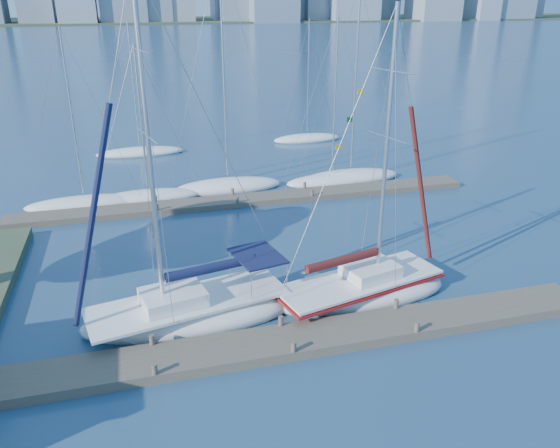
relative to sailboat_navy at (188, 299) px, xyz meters
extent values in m
plane|color=navy|center=(3.42, -2.74, -1.09)|extent=(700.00, 700.00, 0.00)
cube|color=brown|center=(3.42, -2.74, -0.89)|extent=(26.00, 2.00, 0.40)
cube|color=brown|center=(5.42, 13.26, -0.91)|extent=(30.00, 1.80, 0.36)
cube|color=#38472D|center=(3.42, 317.26, -1.09)|extent=(800.00, 100.00, 1.50)
ellipsoid|color=white|center=(0.00, 0.00, -0.84)|extent=(9.12, 4.61, 1.53)
cube|color=white|center=(0.00, 0.00, -0.12)|extent=(8.45, 4.25, 0.12)
cube|color=white|center=(-0.60, -0.13, 0.23)|extent=(2.78, 2.33, 0.56)
cylinder|color=silver|center=(-0.99, -0.21, 6.21)|extent=(0.18, 0.18, 12.55)
cylinder|color=silver|center=(1.03, 0.22, 1.05)|extent=(4.06, 0.96, 0.10)
cylinder|color=#0F1133|center=(1.03, 0.22, 1.15)|extent=(3.80, 1.19, 0.41)
cube|color=#0F1133|center=(3.07, 0.65, 1.25)|extent=(2.30, 2.76, 0.08)
ellipsoid|color=white|center=(7.52, -0.03, -0.85)|extent=(8.59, 4.56, 1.44)
cube|color=white|center=(7.52, -0.03, -0.18)|extent=(7.95, 4.21, 0.11)
cube|color=white|center=(8.07, 0.11, 0.15)|extent=(2.65, 2.24, 0.53)
cylinder|color=silver|center=(8.45, 0.20, 5.54)|extent=(0.17, 0.17, 11.34)
cylinder|color=silver|center=(6.56, -0.26, 0.92)|extent=(3.79, 1.02, 0.10)
cylinder|color=#511117|center=(6.56, -0.26, 1.02)|extent=(3.56, 1.22, 0.38)
cube|color=maroon|center=(7.52, -0.03, -0.34)|extent=(8.15, 4.35, 0.10)
ellipsoid|color=white|center=(-4.98, 15.30, -0.91)|extent=(7.64, 4.12, 0.99)
cylinder|color=silver|center=(-4.98, 15.30, 4.82)|extent=(0.11, 0.11, 10.03)
ellipsoid|color=white|center=(-0.97, 15.49, -0.91)|extent=(7.18, 4.22, 0.98)
cylinder|color=silver|center=(-0.97, 15.49, 4.33)|extent=(0.11, 0.11, 9.06)
ellipsoid|color=white|center=(4.48, 16.15, -0.88)|extent=(7.67, 2.92, 1.19)
cylinder|color=silver|center=(4.48, 16.15, 7.20)|extent=(0.13, 0.13, 14.43)
ellipsoid|color=white|center=(11.97, 15.60, -0.91)|extent=(6.92, 2.48, 1.02)
cylinder|color=silver|center=(11.97, 15.60, 5.07)|extent=(0.11, 0.11, 10.47)
ellipsoid|color=white|center=(13.53, 15.90, -0.88)|extent=(7.75, 5.00, 1.17)
cylinder|color=silver|center=(13.53, 15.90, 6.08)|extent=(0.13, 0.13, 12.22)
ellipsoid|color=white|center=(-1.14, 27.14, -0.91)|extent=(7.32, 1.97, 0.98)
cylinder|color=silver|center=(-1.14, 27.14, 4.71)|extent=(0.11, 0.11, 9.83)
ellipsoid|color=white|center=(14.07, 28.08, -0.91)|extent=(6.67, 4.37, 0.98)
cylinder|color=silver|center=(14.07, 28.08, 4.71)|extent=(0.11, 0.11, 9.82)
camera|label=1|loc=(-1.41, -19.64, 11.36)|focal=35.00mm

